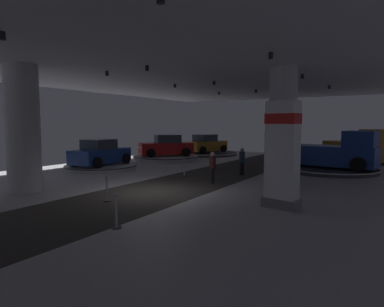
{
  "coord_description": "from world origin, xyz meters",
  "views": [
    {
      "loc": [
        9.05,
        -11.19,
        2.98
      ],
      "look_at": [
        -0.24,
        3.68,
        1.4
      ],
      "focal_mm": 31.12,
      "sensor_mm": 36.0,
      "label": 1
    }
  ],
  "objects_px": {
    "column_left": "(23,129)",
    "visitor_walking_far": "(213,165)",
    "display_platform_far_right": "(330,169)",
    "pickup_truck_far_right": "(336,153)",
    "display_platform_mid_left": "(101,167)",
    "display_car_mid_left": "(100,153)",
    "pickup_truck_deep_right": "(363,148)",
    "display_car_deep_left": "(206,144)",
    "column_right": "(282,129)",
    "display_car_far_left": "(166,146)",
    "display_platform_deep_right": "(358,162)",
    "brand_sign_pylon": "(282,153)",
    "display_platform_deep_left": "(206,153)",
    "display_platform_far_left": "(166,158)",
    "visitor_walking_near": "(242,160)"
  },
  "relations": [
    {
      "from": "display_platform_mid_left",
      "to": "display_platform_deep_right",
      "type": "bearing_deg",
      "value": 39.09
    },
    {
      "from": "display_car_mid_left",
      "to": "display_platform_far_right",
      "type": "bearing_deg",
      "value": 27.22
    },
    {
      "from": "display_platform_mid_left",
      "to": "display_car_deep_left",
      "type": "relative_size",
      "value": 1.04
    },
    {
      "from": "column_left",
      "to": "pickup_truck_deep_right",
      "type": "height_order",
      "value": "column_left"
    },
    {
      "from": "column_left",
      "to": "display_platform_deep_right",
      "type": "distance_m",
      "value": 21.96
    },
    {
      "from": "display_car_far_left",
      "to": "visitor_walking_far",
      "type": "distance_m",
      "value": 10.85
    },
    {
      "from": "display_car_deep_left",
      "to": "visitor_walking_near",
      "type": "relative_size",
      "value": 2.84
    },
    {
      "from": "column_right",
      "to": "column_left",
      "type": "bearing_deg",
      "value": -144.51
    },
    {
      "from": "column_left",
      "to": "display_car_deep_left",
      "type": "height_order",
      "value": "column_left"
    },
    {
      "from": "display_platform_deep_right",
      "to": "display_platform_far_right",
      "type": "bearing_deg",
      "value": -103.28
    },
    {
      "from": "brand_sign_pylon",
      "to": "display_car_far_left",
      "type": "xyz_separation_m",
      "value": [
        -12.52,
        10.16,
        -0.81
      ]
    },
    {
      "from": "display_platform_deep_right",
      "to": "display_car_deep_left",
      "type": "distance_m",
      "value": 13.3
    },
    {
      "from": "column_right",
      "to": "column_left",
      "type": "height_order",
      "value": "same"
    },
    {
      "from": "display_platform_far_left",
      "to": "pickup_truck_deep_right",
      "type": "relative_size",
      "value": 0.99
    },
    {
      "from": "pickup_truck_deep_right",
      "to": "visitor_walking_far",
      "type": "relative_size",
      "value": 3.4
    },
    {
      "from": "display_car_far_left",
      "to": "column_right",
      "type": "bearing_deg",
      "value": -29.87
    },
    {
      "from": "display_platform_mid_left",
      "to": "display_car_mid_left",
      "type": "height_order",
      "value": "display_car_mid_left"
    },
    {
      "from": "column_right",
      "to": "display_platform_deep_left",
      "type": "distance_m",
      "value": 17.04
    },
    {
      "from": "pickup_truck_deep_right",
      "to": "display_platform_deep_left",
      "type": "xyz_separation_m",
      "value": [
        -13.49,
        0.96,
        -1.09
      ]
    },
    {
      "from": "pickup_truck_deep_right",
      "to": "display_platform_deep_right",
      "type": "bearing_deg",
      "value": 140.05
    },
    {
      "from": "column_left",
      "to": "display_platform_mid_left",
      "type": "bearing_deg",
      "value": 111.77
    },
    {
      "from": "column_right",
      "to": "pickup_truck_far_right",
      "type": "distance_m",
      "value": 7.23
    },
    {
      "from": "display_platform_mid_left",
      "to": "visitor_walking_far",
      "type": "height_order",
      "value": "visitor_walking_far"
    },
    {
      "from": "display_platform_mid_left",
      "to": "visitor_walking_near",
      "type": "relative_size",
      "value": 2.94
    },
    {
      "from": "display_platform_deep_left",
      "to": "visitor_walking_far",
      "type": "distance_m",
      "value": 15.4
    },
    {
      "from": "display_platform_far_right",
      "to": "pickup_truck_far_right",
      "type": "bearing_deg",
      "value": -7.2
    },
    {
      "from": "display_platform_deep_right",
      "to": "visitor_walking_near",
      "type": "relative_size",
      "value": 3.57
    },
    {
      "from": "display_car_mid_left",
      "to": "display_platform_mid_left",
      "type": "bearing_deg",
      "value": 96.34
    },
    {
      "from": "brand_sign_pylon",
      "to": "display_car_mid_left",
      "type": "xyz_separation_m",
      "value": [
        -13.25,
        3.84,
        -0.94
      ]
    },
    {
      "from": "visitor_walking_far",
      "to": "brand_sign_pylon",
      "type": "bearing_deg",
      "value": -34.31
    },
    {
      "from": "brand_sign_pylon",
      "to": "display_platform_far_right",
      "type": "relative_size",
      "value": 0.66
    },
    {
      "from": "display_platform_deep_right",
      "to": "display_platform_deep_left",
      "type": "relative_size",
      "value": 0.94
    },
    {
      "from": "column_right",
      "to": "visitor_walking_far",
      "type": "xyz_separation_m",
      "value": [
        -3.28,
        -0.61,
        -1.84
      ]
    },
    {
      "from": "display_platform_far_left",
      "to": "display_car_deep_left",
      "type": "relative_size",
      "value": 1.18
    },
    {
      "from": "display_platform_deep_right",
      "to": "display_platform_far_right",
      "type": "xyz_separation_m",
      "value": [
        -1.15,
        -4.87,
        -0.02
      ]
    },
    {
      "from": "column_left",
      "to": "visitor_walking_far",
      "type": "relative_size",
      "value": 3.46
    },
    {
      "from": "display_car_far_left",
      "to": "display_platform_deep_left",
      "type": "height_order",
      "value": "display_car_far_left"
    },
    {
      "from": "display_platform_deep_left",
      "to": "visitor_walking_far",
      "type": "relative_size",
      "value": 3.81
    },
    {
      "from": "display_car_mid_left",
      "to": "display_car_deep_left",
      "type": "xyz_separation_m",
      "value": [
        0.99,
        12.33,
        -0.01
      ]
    },
    {
      "from": "column_right",
      "to": "display_car_deep_left",
      "type": "bearing_deg",
      "value": 131.59
    },
    {
      "from": "display_platform_far_left",
      "to": "display_car_far_left",
      "type": "distance_m",
      "value": 0.94
    },
    {
      "from": "display_car_mid_left",
      "to": "brand_sign_pylon",
      "type": "bearing_deg",
      "value": -16.16
    },
    {
      "from": "display_platform_deep_left",
      "to": "column_right",
      "type": "bearing_deg",
      "value": -48.5
    },
    {
      "from": "display_platform_far_right",
      "to": "display_car_deep_left",
      "type": "bearing_deg",
      "value": 155.19
    },
    {
      "from": "column_right",
      "to": "display_platform_mid_left",
      "type": "height_order",
      "value": "column_right"
    },
    {
      "from": "display_platform_deep_right",
      "to": "visitor_walking_far",
      "type": "bearing_deg",
      "value": -113.34
    },
    {
      "from": "pickup_truck_deep_right",
      "to": "display_car_deep_left",
      "type": "distance_m",
      "value": 13.54
    },
    {
      "from": "display_car_deep_left",
      "to": "visitor_walking_far",
      "type": "xyz_separation_m",
      "value": [
        7.88,
        -13.18,
        -0.1
      ]
    },
    {
      "from": "display_platform_far_right",
      "to": "display_platform_deep_left",
      "type": "bearing_deg",
      "value": 155.06
    },
    {
      "from": "display_platform_mid_left",
      "to": "brand_sign_pylon",
      "type": "bearing_deg",
      "value": -16.28
    }
  ]
}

